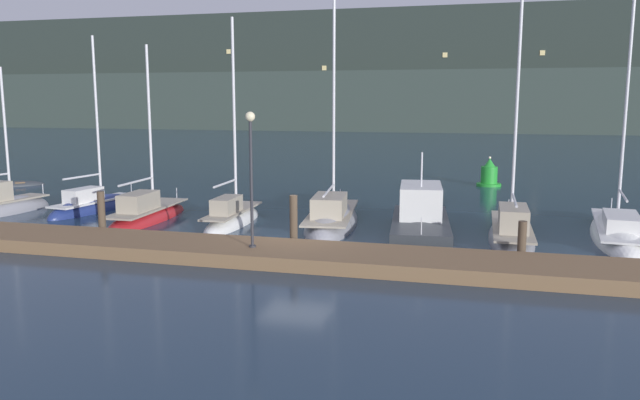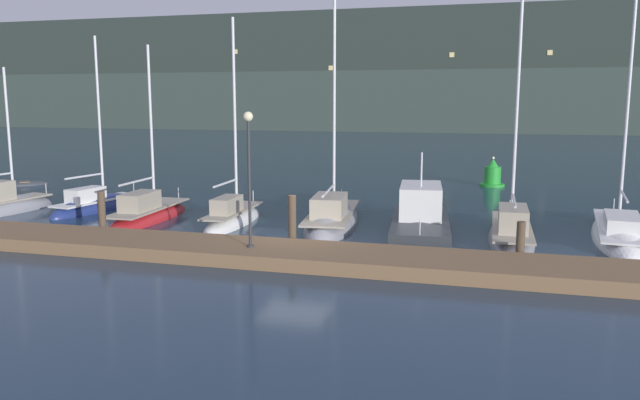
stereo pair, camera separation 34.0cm
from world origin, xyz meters
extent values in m
plane|color=#1E3347|center=(0.00, 0.00, 0.00)|extent=(400.00, 400.00, 0.00)
cube|color=brown|center=(0.00, -1.93, 0.23)|extent=(39.36, 2.80, 0.45)
cylinder|color=#4C3D2D|center=(-7.78, -0.28, 0.90)|extent=(0.28, 0.28, 1.80)
cylinder|color=#4C3D2D|center=(0.00, -0.28, 0.98)|extent=(0.28, 0.28, 1.95)
cylinder|color=#4C3D2D|center=(7.78, -0.28, 0.70)|extent=(0.28, 0.28, 1.40)
ellipsoid|color=gray|center=(-15.32, 3.12, 0.00)|extent=(2.15, 5.37, 1.54)
cube|color=#A39984|center=(-15.32, 3.12, 0.60)|extent=(1.81, 4.51, 0.08)
cylinder|color=silver|center=(-15.26, 3.53, 3.70)|extent=(0.12, 0.12, 6.20)
cylinder|color=silver|center=(-15.01, 5.50, 0.85)|extent=(0.04, 0.04, 0.50)
ellipsoid|color=navy|center=(-11.59, 4.82, 0.00)|extent=(2.31, 5.92, 1.46)
cube|color=silver|center=(-11.59, 4.82, 0.50)|extent=(1.94, 4.97, 0.08)
cube|color=silver|center=(-11.70, 4.14, 0.86)|extent=(1.14, 1.96, 0.65)
cylinder|color=silver|center=(-11.52, 5.28, 4.39)|extent=(0.12, 0.12, 7.78)
cylinder|color=silver|center=(-11.70, 4.12, 1.74)|extent=(0.45, 2.32, 0.09)
cylinder|color=silver|center=(-11.18, 7.44, 0.75)|extent=(0.04, 0.04, 0.50)
ellipsoid|color=red|center=(-7.88, 3.33, 0.00)|extent=(1.93, 6.55, 1.17)
cube|color=#A39984|center=(-7.88, 3.33, 0.54)|extent=(1.62, 5.50, 0.08)
cube|color=#A39984|center=(-7.85, 2.55, 0.96)|extent=(1.09, 2.11, 0.76)
cylinder|color=silver|center=(-7.90, 3.85, 4.10)|extent=(0.12, 0.12, 7.13)
cylinder|color=silver|center=(-7.85, 2.41, 1.84)|extent=(0.21, 2.88, 0.09)
cylinder|color=silver|center=(-8.00, 6.31, 0.79)|extent=(0.04, 0.04, 0.50)
ellipsoid|color=white|center=(-3.88, 3.42, 0.00)|extent=(1.56, 5.78, 1.16)
cube|color=#A39984|center=(-3.88, 3.42, 0.58)|extent=(1.31, 4.85, 0.08)
cube|color=#A39984|center=(-3.85, 2.74, 0.95)|extent=(0.87, 1.86, 0.66)
cylinder|color=silver|center=(-3.90, 3.88, 4.64)|extent=(0.12, 0.12, 8.13)
cylinder|color=silver|center=(-3.85, 2.64, 1.88)|extent=(0.18, 2.49, 0.09)
cylinder|color=silver|center=(-3.98, 6.06, 0.83)|extent=(0.04, 0.04, 0.50)
ellipsoid|color=gray|center=(0.29, 4.37, 0.00)|extent=(3.03, 7.92, 1.64)
cube|color=#A39984|center=(0.29, 4.37, 0.54)|extent=(2.55, 6.65, 0.08)
cube|color=#A39984|center=(0.40, 3.45, 0.99)|extent=(1.56, 2.60, 0.82)
cylinder|color=silver|center=(0.22, 4.98, 5.00)|extent=(0.12, 0.12, 8.91)
cylinder|color=silver|center=(0.43, 3.25, 1.66)|extent=(0.51, 3.46, 0.09)
cylinder|color=silver|center=(-0.14, 7.89, 0.79)|extent=(0.04, 0.04, 0.50)
ellipsoid|color=#2D3338|center=(4.16, 3.27, 0.00)|extent=(3.09, 7.19, 1.40)
cube|color=#2D3338|center=(4.16, 3.27, 0.32)|extent=(2.83, 6.48, 0.64)
cube|color=silver|center=(4.08, 3.96, 1.28)|extent=(1.93, 3.22, 1.27)
cube|color=black|center=(3.94, 5.35, 1.47)|extent=(1.45, 0.40, 0.57)
cylinder|color=silver|center=(4.14, 3.41, 2.59)|extent=(0.07, 0.07, 1.36)
cylinder|color=silver|center=(4.46, 0.35, 0.94)|extent=(0.04, 0.04, 0.60)
ellipsoid|color=gray|center=(7.62, 3.30, 0.00)|extent=(1.70, 7.26, 1.11)
cube|color=#A39984|center=(7.62, 3.30, 0.53)|extent=(1.43, 6.10, 0.08)
cube|color=#A39984|center=(7.62, 2.43, 1.00)|extent=(1.02, 2.32, 0.84)
cylinder|color=silver|center=(7.62, 3.88, 5.60)|extent=(0.12, 0.12, 10.12)
cylinder|color=silver|center=(7.62, 2.30, 1.71)|extent=(0.09, 3.16, 0.09)
cylinder|color=silver|center=(7.63, 6.64, 0.78)|extent=(0.04, 0.04, 0.50)
ellipsoid|color=white|center=(11.70, 4.91, 0.00)|extent=(2.90, 8.58, 1.51)
cube|color=silver|center=(11.70, 4.91, 0.46)|extent=(2.44, 7.21, 0.08)
cube|color=silver|center=(11.59, 3.91, 0.78)|extent=(1.48, 2.81, 0.56)
cylinder|color=silver|center=(11.77, 5.58, 5.60)|extent=(0.12, 0.12, 10.28)
cylinder|color=silver|center=(11.61, 4.06, 1.75)|extent=(0.43, 3.04, 0.09)
cylinder|color=silver|center=(12.13, 8.75, 0.71)|extent=(0.04, 0.04, 0.50)
cylinder|color=green|center=(6.92, 18.68, 0.08)|extent=(1.50, 1.50, 0.16)
cylinder|color=green|center=(6.92, 18.68, 0.68)|extent=(1.00, 1.00, 1.05)
cone|color=green|center=(6.92, 18.68, 1.46)|extent=(0.70, 0.70, 0.50)
sphere|color=#F9EAB7|center=(6.92, 18.68, 1.76)|extent=(0.16, 0.16, 0.16)
cylinder|color=#2D2D33|center=(-0.88, -2.13, 0.48)|extent=(0.24, 0.24, 0.06)
cylinder|color=#2D2D33|center=(-0.88, -2.13, 2.57)|extent=(0.10, 0.10, 4.11)
sphere|color=#F9EAB7|center=(-0.88, -2.13, 4.76)|extent=(0.32, 0.32, 0.32)
cube|color=#28332D|center=(0.00, 96.31, 10.47)|extent=(240.00, 16.00, 20.94)
cube|color=#333F39|center=(-25.18, 86.31, 5.04)|extent=(144.00, 10.00, 10.08)
cube|color=#F4DB8C|center=(-16.46, 88.26, 8.33)|extent=(0.80, 0.10, 0.80)
cube|color=#F4DB8C|center=(15.38, 88.26, 12.83)|extent=(0.80, 0.10, 0.80)
cube|color=#F4DB8C|center=(-39.36, 88.26, 14.05)|extent=(0.80, 0.10, 0.80)
cube|color=#F4DB8C|center=(-21.20, 88.26, 10.86)|extent=(0.80, 0.10, 0.80)
cube|color=#F4DB8C|center=(-10.23, 88.26, 6.84)|extent=(0.80, 0.10, 0.80)
cube|color=#F4DB8C|center=(24.34, 88.26, 6.81)|extent=(0.80, 0.10, 0.80)
cube|color=#F4DB8C|center=(25.26, 88.26, 5.67)|extent=(0.80, 0.10, 0.80)
cube|color=#F4DB8C|center=(21.69, 88.26, 3.63)|extent=(0.80, 0.10, 0.80)
cube|color=#F4DB8C|center=(-46.88, 88.26, 5.72)|extent=(0.80, 0.10, 0.80)
cube|color=#F4DB8C|center=(-51.80, 88.26, 9.59)|extent=(0.80, 0.10, 0.80)
cube|color=#F4DB8C|center=(-0.18, 88.26, 12.76)|extent=(0.80, 0.10, 0.80)
cube|color=#F4DB8C|center=(-7.76, 88.26, 8.47)|extent=(0.80, 0.10, 0.80)
ellipsoid|color=#2D3338|center=(-21.40, 11.40, 0.00)|extent=(2.76, 2.70, 0.56)
cube|color=brown|center=(-21.40, 11.40, 0.22)|extent=(0.96, 0.97, 0.06)
camera|label=1|loc=(6.38, -21.15, 5.30)|focal=35.00mm
camera|label=2|loc=(6.71, -21.06, 5.30)|focal=35.00mm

